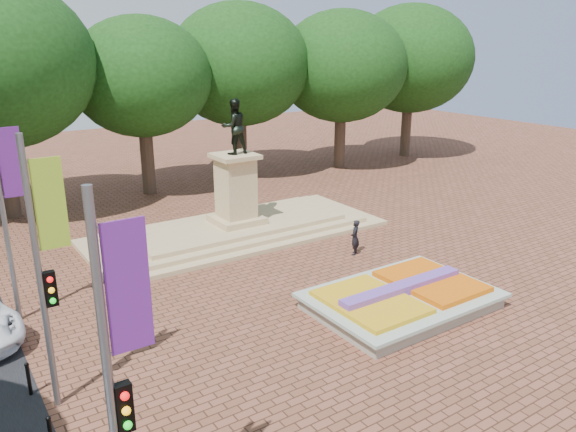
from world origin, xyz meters
name	(u,v)px	position (x,y,z in m)	size (l,w,h in m)	color
ground	(342,294)	(0.00, 0.00, 0.00)	(90.00, 90.00, 0.00)	brown
flower_bed	(402,298)	(1.03, -2.00, 0.38)	(6.30, 4.30, 0.91)	gray
monument	(237,216)	(0.00, 8.00, 0.88)	(14.00, 6.00, 6.40)	tan
tree_row_back	(188,78)	(2.33, 18.00, 6.67)	(44.80, 8.80, 10.43)	#3A2C1F
banner_poles	(46,268)	(-10.08, -1.31, 3.88)	(0.88, 11.17, 7.00)	slate
bollard_row	(39,403)	(-10.70, -1.50, 0.53)	(0.12, 13.12, 0.98)	black
pedestrian	(355,237)	(2.97, 2.83, 0.78)	(0.57, 0.37, 1.55)	black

